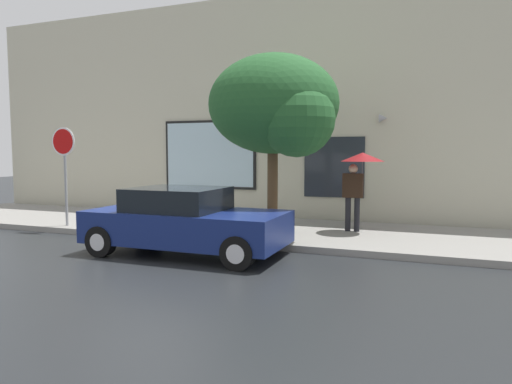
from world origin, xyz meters
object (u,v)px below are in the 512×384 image
at_px(parked_car, 185,222).
at_px(stop_sign, 64,157).
at_px(pedestrian_with_umbrella, 360,168).
at_px(fire_hydrant, 182,216).
at_px(street_tree, 278,107).

relative_size(parked_car, stop_sign, 1.56).
height_order(pedestrian_with_umbrella, stop_sign, stop_sign).
relative_size(parked_car, fire_hydrant, 5.35).
distance_m(pedestrian_with_umbrella, street_tree, 2.58).
relative_size(fire_hydrant, stop_sign, 0.29).
distance_m(parked_car, street_tree, 3.48).
distance_m(parked_car, fire_hydrant, 1.99).
distance_m(street_tree, stop_sign, 5.96).
xyz_separation_m(fire_hydrant, street_tree, (2.42, 0.32, 2.66)).
bearing_deg(street_tree, pedestrian_with_umbrella, 35.12).
distance_m(pedestrian_with_umbrella, stop_sign, 7.79).
height_order(fire_hydrant, street_tree, street_tree).
bearing_deg(pedestrian_with_umbrella, street_tree, -144.88).
xyz_separation_m(parked_car, pedestrian_with_umbrella, (3.12, 3.23, 1.06)).
relative_size(parked_car, pedestrian_with_umbrella, 2.09).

